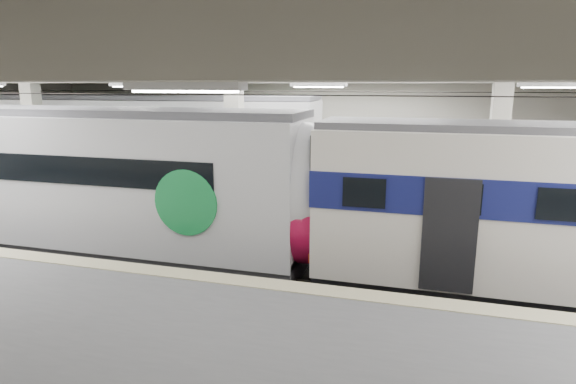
% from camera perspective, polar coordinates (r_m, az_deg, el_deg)
% --- Properties ---
extents(station_hall, '(36.00, 24.00, 5.75)m').
position_cam_1_polar(station_hall, '(10.53, -0.83, 3.24)').
color(station_hall, black).
rests_on(station_hall, ground).
extents(modern_emu, '(13.28, 2.74, 4.31)m').
position_cam_1_polar(modern_emu, '(14.31, -17.30, 0.63)').
color(modern_emu, silver).
rests_on(modern_emu, ground).
extents(far_train, '(14.35, 3.57, 4.53)m').
position_cam_1_polar(far_train, '(20.57, -16.64, 4.84)').
color(far_train, silver).
rests_on(far_train, ground).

